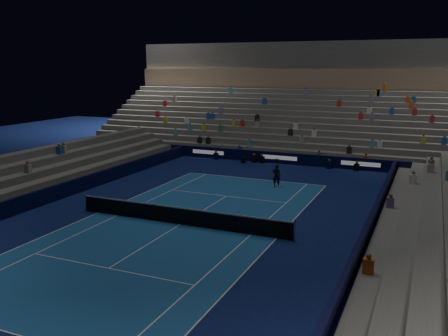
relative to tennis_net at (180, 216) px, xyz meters
name	(u,v)px	position (x,y,z in m)	size (l,w,h in m)	color
ground	(180,224)	(0.00, 0.00, -0.50)	(90.00, 90.00, 0.00)	#0C174B
court_surface	(180,224)	(0.00, 0.00, -0.50)	(10.97, 23.77, 0.01)	#194F8E
sponsor_barrier_far	(280,158)	(0.00, 18.50, 0.00)	(44.00, 0.25, 1.00)	black
sponsor_barrier_east	(363,241)	(9.70, 0.00, 0.00)	(0.25, 37.00, 1.00)	black
sponsor_barrier_west	(43,197)	(-9.70, 0.00, 0.00)	(0.25, 37.00, 1.00)	black
grandstand_main	(307,116)	(0.00, 27.90, 2.87)	(44.00, 15.20, 11.20)	#62615D
grandstand_east	(446,243)	(13.17, 0.00, 0.41)	(5.00, 37.00, 2.50)	#61625D
grandstand_west	(1,185)	(-13.17, 0.00, 0.41)	(5.00, 37.00, 2.50)	#5E5D59
tennis_net	(180,216)	(0.00, 0.00, 0.00)	(12.90, 0.10, 1.10)	#B2B2B7
tennis_player	(276,176)	(2.28, 10.15, 0.32)	(0.60, 0.40, 1.66)	black
broadcast_camera	(243,160)	(-3.08, 17.46, -0.24)	(0.52, 0.89, 0.51)	black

